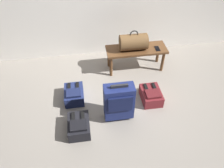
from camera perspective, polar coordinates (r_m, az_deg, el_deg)
The scene contains 8 objects.
ground_plane at distance 3.19m, azimuth 2.03°, elevation -7.67°, with size 6.60×6.60×0.00m, color gray.
bench at distance 3.74m, azimuth 6.26°, elevation 8.26°, with size 1.00×0.36×0.41m.
duffel_bag_brown at distance 3.62m, azimuth 5.54°, elevation 10.72°, with size 0.44×0.26×0.34m.
cell_phone at distance 3.75m, azimuth 11.61°, elevation 8.95°, with size 0.07×0.14×0.01m.
suitcase_upright_navy at distance 2.91m, azimuth 1.79°, elevation -4.62°, with size 0.39×0.21×0.62m.
backpack_dark at distance 2.97m, azimuth -8.52°, elevation -10.64°, with size 0.28×0.38×0.21m.
backpack_navy at distance 3.36m, azimuth -9.74°, elevation -2.67°, with size 0.28×0.38×0.21m.
backpack_maroon at distance 3.35m, azimuth 10.04°, elevation -2.88°, with size 0.28×0.38×0.21m.
Camera 1 is at (-0.41, -1.98, 2.47)m, focal length 35.46 mm.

